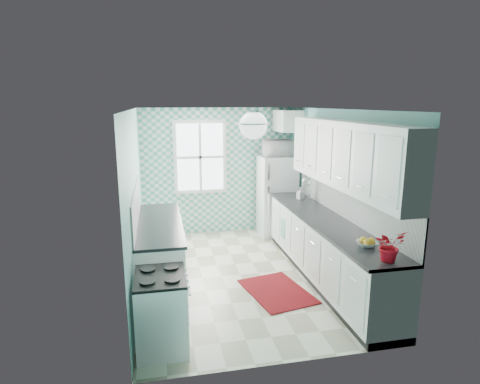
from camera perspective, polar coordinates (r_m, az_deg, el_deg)
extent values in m
cube|color=silver|center=(6.31, 0.02, -11.76)|extent=(3.00, 4.40, 0.02)
cube|color=white|center=(5.75, 0.02, 11.79)|extent=(3.00, 4.40, 0.02)
cube|color=#68B0A7|center=(8.04, -3.20, 2.97)|extent=(3.00, 0.02, 2.50)
cube|color=#68B0A7|center=(3.85, 6.79, -7.88)|extent=(3.00, 0.02, 2.50)
cube|color=#68B0A7|center=(5.79, -14.77, -1.21)|extent=(0.02, 4.40, 2.50)
cube|color=#68B0A7|center=(6.37, 13.43, 0.10)|extent=(0.02, 4.40, 2.50)
cube|color=#4AA996|center=(8.01, -3.17, 2.95)|extent=(3.00, 0.01, 2.50)
cube|color=white|center=(7.90, -5.69, 4.97)|extent=(1.04, 0.05, 1.44)
cube|color=white|center=(7.88, -5.68, 4.95)|extent=(0.90, 0.02, 1.30)
cube|color=white|center=(6.03, 14.81, -1.22)|extent=(0.02, 3.60, 0.51)
cube|color=white|center=(5.73, -14.55, -1.91)|extent=(0.02, 2.15, 0.51)
cube|color=white|center=(5.66, 14.71, 5.17)|extent=(0.33, 3.20, 0.90)
cube|color=white|center=(7.86, 6.69, 10.03)|extent=(0.40, 0.74, 0.40)
cylinder|color=silver|center=(4.97, 1.94, 11.30)|extent=(0.14, 0.14, 0.04)
cylinder|color=silver|center=(4.97, 1.93, 10.50)|extent=(0.02, 0.02, 0.12)
sphere|color=white|center=(4.97, 1.92, 9.46)|extent=(0.34, 0.34, 0.34)
cube|color=white|center=(6.13, 11.98, -8.15)|extent=(0.60, 3.60, 0.90)
cube|color=black|center=(5.97, 12.05, -3.94)|extent=(0.63, 3.60, 0.04)
cube|color=white|center=(5.95, -11.35, -8.76)|extent=(0.60, 2.15, 0.90)
cube|color=black|center=(5.80, -11.41, -4.42)|extent=(0.63, 2.15, 0.04)
cube|color=white|center=(7.95, 5.25, -0.55)|extent=(0.69, 0.65, 1.58)
cube|color=silver|center=(7.57, 6.02, 1.57)|extent=(0.67, 0.01, 0.02)
cube|color=silver|center=(7.44, 4.08, 2.90)|extent=(0.03, 0.03, 0.30)
cube|color=silver|center=(7.56, 4.02, -1.23)|extent=(0.03, 0.03, 0.54)
cube|color=white|center=(4.55, -11.10, -16.30)|extent=(0.53, 0.67, 0.79)
cube|color=black|center=(4.37, -11.32, -11.74)|extent=(0.53, 0.67, 0.03)
cube|color=black|center=(4.53, -7.59, -15.58)|extent=(0.01, 0.44, 0.27)
cube|color=silver|center=(6.99, 8.45, -1.37)|extent=(0.51, 0.43, 0.12)
cylinder|color=silver|center=(7.01, 9.93, 0.30)|extent=(0.02, 0.02, 0.30)
torus|color=silver|center=(6.95, 9.43, 1.80)|extent=(0.16, 0.02, 0.16)
cube|color=#63070F|center=(5.81, 5.28, -13.88)|extent=(0.96, 1.21, 0.02)
cube|color=#61B5A4|center=(6.94, 6.12, -5.18)|extent=(0.02, 0.22, 0.33)
imported|color=white|center=(4.98, 17.61, -7.04)|extent=(0.27, 0.27, 0.06)
imported|color=#A20A13|center=(4.57, 20.50, -7.16)|extent=(0.36, 0.33, 0.34)
imported|color=#AAC1CF|center=(7.07, 8.58, -0.17)|extent=(0.12, 0.12, 0.21)
imported|color=silver|center=(7.79, 5.39, 6.22)|extent=(0.58, 0.41, 0.31)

